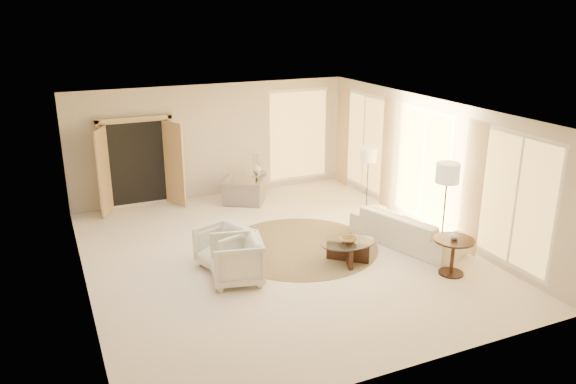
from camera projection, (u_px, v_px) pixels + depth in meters
name	position (u px, v px, depth m)	size (l,w,h in m)	color
room	(277.00, 186.00, 10.41)	(7.04, 8.04, 2.83)	#F0E0CD
windows_right	(425.00, 166.00, 11.85)	(0.10, 6.40, 2.40)	#F8C563
window_back_corner	(299.00, 135.00, 14.74)	(1.70, 0.10, 2.40)	#F8C563
curtains_right	(398.00, 159.00, 12.63)	(0.06, 5.20, 2.60)	tan
french_doors	(138.00, 164.00, 13.08)	(1.95, 0.66, 2.16)	tan
area_rug	(300.00, 246.00, 11.20)	(3.09, 3.09, 0.01)	#43341F
sofa	(407.00, 228.00, 11.24)	(2.29, 0.89, 0.67)	silver
armchair_left	(224.00, 245.00, 10.22)	(0.81, 0.76, 0.84)	silver
armchair_right	(237.00, 258.00, 9.66)	(0.86, 0.80, 0.88)	silver
accent_chair	(244.00, 187.00, 13.54)	(0.97, 0.63, 0.85)	gray
coffee_table	(348.00, 249.00, 10.48)	(1.30, 1.30, 0.40)	black
end_table	(453.00, 250.00, 9.92)	(0.71, 0.71, 0.67)	black
side_table	(257.00, 183.00, 14.02)	(0.54, 0.54, 0.63)	#2F271B
floor_lamp_near	(368.00, 158.00, 12.84)	(0.36, 0.36, 1.49)	#2F271B
floor_lamp_far	(447.00, 177.00, 10.40)	(0.44, 0.44, 1.82)	#2F271B
bowl	(348.00, 240.00, 10.42)	(0.33, 0.33, 0.08)	brown
end_vase	(455.00, 236.00, 9.83)	(0.15, 0.15, 0.15)	silver
side_vase	(256.00, 169.00, 13.91)	(0.22, 0.22, 0.23)	silver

